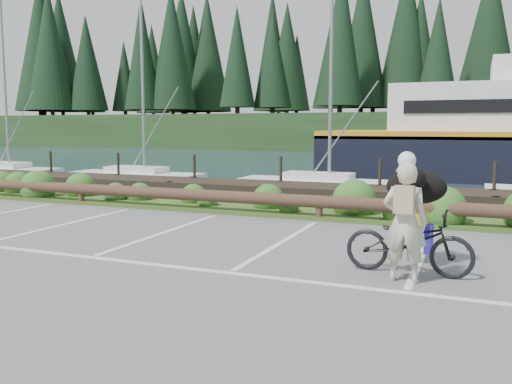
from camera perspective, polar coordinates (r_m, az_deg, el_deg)
ground at (r=8.67m, az=-1.65°, el=-7.89°), size 72.00×72.00×0.00m
harbor_backdrop at (r=86.21m, az=20.34°, el=5.05°), size 170.00×160.00×30.00m
vegetation_strip at (r=13.57m, az=7.46°, el=-2.31°), size 34.00×1.60×0.10m
log_rail at (r=12.91m, az=6.66°, el=-3.00°), size 32.00×0.30×0.60m
bicycle at (r=8.48m, az=15.78°, el=-5.06°), size 1.91×0.72×0.99m
cyclist at (r=7.98m, az=15.40°, el=-3.10°), size 0.64×0.43×1.73m
dog at (r=8.95m, az=16.51°, el=0.51°), size 0.49×0.96×0.54m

